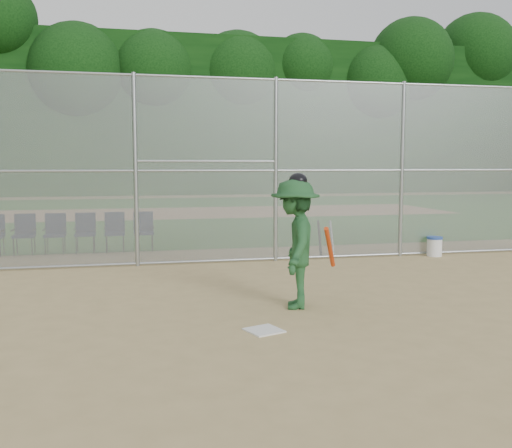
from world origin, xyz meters
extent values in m
plane|color=tan|center=(0.00, 0.00, 0.00)|extent=(100.00, 100.00, 0.00)
plane|color=#235E1C|center=(0.00, 18.00, 0.01)|extent=(100.00, 100.00, 0.00)
plane|color=tan|center=(0.00, 18.00, 0.01)|extent=(24.00, 24.00, 0.00)
cube|color=gray|center=(0.00, 5.00, 2.00)|extent=(16.00, 0.02, 4.00)
cylinder|color=#9EA3A8|center=(0.00, 5.00, 3.95)|extent=(16.00, 0.05, 0.05)
cube|color=black|center=(0.00, 35.00, 5.50)|extent=(80.00, 5.00, 11.00)
cube|color=white|center=(-0.49, -0.17, 0.01)|extent=(0.53, 0.53, 0.02)
imported|color=#1F4F27|center=(0.24, 0.93, 0.96)|extent=(1.04, 1.40, 1.93)
ellipsoid|color=black|center=(0.24, 0.93, 1.90)|extent=(0.27, 0.30, 0.23)
cylinder|color=#EC4316|center=(0.64, 0.53, 0.95)|extent=(0.38, 0.59, 0.66)
cylinder|color=white|center=(4.78, 4.81, 0.20)|extent=(0.34, 0.34, 0.40)
cylinder|color=#234397|center=(4.78, 4.81, 0.43)|extent=(0.36, 0.36, 0.05)
cylinder|color=#D84C14|center=(1.86, 5.37, 0.42)|extent=(0.06, 0.27, 0.84)
cylinder|color=black|center=(2.16, 5.37, 0.42)|extent=(0.06, 0.30, 0.83)
cylinder|color=#B2B2B7|center=(2.46, 5.37, 0.41)|extent=(0.06, 0.33, 0.82)
camera|label=1|loc=(-2.15, -7.11, 2.14)|focal=40.00mm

